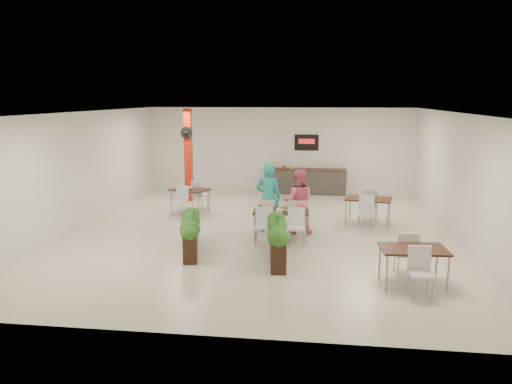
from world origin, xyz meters
TOP-DOWN VIEW (x-y plane):
  - ground at (0.00, 0.00)m, footprint 12.00×12.00m
  - room_shell at (0.00, 0.00)m, footprint 10.10×12.10m
  - red_column at (-3.00, 3.79)m, footprint 0.40×0.41m
  - service_counter at (1.00, 5.65)m, footprint 3.00×0.64m
  - main_table at (0.56, -0.57)m, footprint 1.42×1.65m
  - diner_man at (0.17, 0.09)m, footprint 0.69×0.46m
  - diner_woman at (0.97, 0.09)m, footprint 0.86×0.68m
  - planter_left at (-1.43, -1.97)m, footprint 0.75×1.89m
  - planter_right at (0.63, -2.29)m, footprint 0.59×2.02m
  - side_table_a at (-2.51, 2.06)m, footprint 1.30×1.67m
  - side_table_b at (2.93, 1.33)m, footprint 1.42×1.67m
  - side_table_c at (3.35, -3.44)m, footprint 1.30×1.65m

SIDE VIEW (x-z plane):
  - ground at x=0.00m, z-range 0.00..0.00m
  - service_counter at x=1.00m, z-range -0.61..1.59m
  - planter_right at x=0.63m, z-range -0.02..1.04m
  - planter_left at x=-1.43m, z-range 0.01..1.01m
  - side_table_a at x=-2.51m, z-range 0.16..1.09m
  - side_table_c at x=3.35m, z-range 0.17..1.09m
  - side_table_b at x=2.93m, z-range 0.17..1.10m
  - main_table at x=0.56m, z-range 0.17..1.10m
  - diner_woman at x=0.97m, z-range 0.00..1.73m
  - diner_man at x=0.17m, z-range 0.00..1.87m
  - red_column at x=-3.00m, z-range 0.04..3.24m
  - room_shell at x=0.00m, z-range 0.40..3.62m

